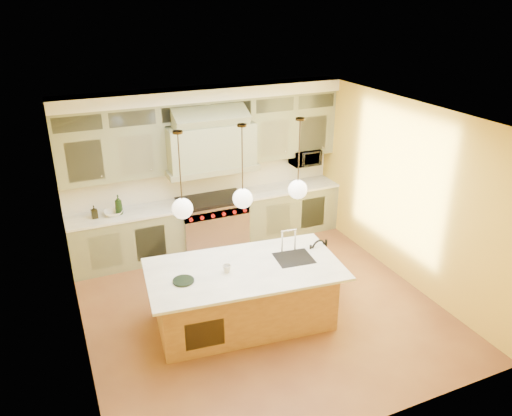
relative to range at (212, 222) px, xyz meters
name	(u,v)px	position (x,y,z in m)	size (l,w,h in m)	color
floor	(260,307)	(0.00, -2.14, -0.49)	(5.00, 5.00, 0.00)	brown
ceiling	(261,116)	(0.00, -2.14, 2.41)	(5.00, 5.00, 0.00)	white
wall_back	(204,166)	(0.00, 0.36, 0.96)	(5.00, 5.00, 0.00)	yellow
wall_front	(366,318)	(0.00, -4.64, 0.96)	(5.00, 5.00, 0.00)	yellow
wall_left	(72,254)	(-2.50, -2.14, 0.96)	(5.00, 5.00, 0.00)	yellow
wall_right	(405,193)	(2.50, -2.14, 0.96)	(5.00, 5.00, 0.00)	yellow
back_cabinetry	(209,172)	(0.00, 0.09, 0.94)	(5.00, 0.77, 2.90)	gray
range	(212,222)	(0.00, 0.00, 0.00)	(1.20, 0.74, 0.96)	silver
kitchen_island	(244,294)	(-0.36, -2.40, -0.02)	(2.77, 1.67, 1.35)	brown
counter_stool	(323,270)	(0.89, -2.42, 0.09)	(0.42, 0.42, 1.02)	black
microwave	(305,157)	(1.95, 0.11, 0.96)	(0.54, 0.37, 0.30)	black
oil_bottle_a	(119,205)	(-1.62, 0.01, 0.62)	(0.13, 0.13, 0.34)	black
oil_bottle_b	(94,212)	(-2.02, 0.01, 0.56)	(0.10, 0.10, 0.22)	black
fruit_bowl	(113,213)	(-1.72, 0.01, 0.49)	(0.31, 0.31, 0.07)	white
cup	(227,269)	(-0.63, -2.45, 0.49)	(0.11, 0.11, 0.10)	beige
pendant_left	(182,206)	(-1.16, -2.39, 1.46)	(0.26, 0.26, 1.11)	#2D2319
pendant_center	(243,196)	(-0.36, -2.39, 1.46)	(0.26, 0.26, 1.11)	#2D2319
pendant_right	(298,187)	(0.44, -2.39, 1.46)	(0.26, 0.26, 1.11)	#2D2319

